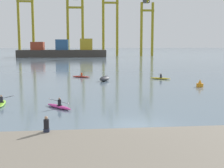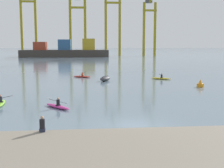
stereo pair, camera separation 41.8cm
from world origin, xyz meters
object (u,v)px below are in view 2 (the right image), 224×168
(container_barge, at_px, (65,51))
(kayak_red, at_px, (82,76))
(capsized_dinghy, at_px, (105,79))
(kayak_lime, at_px, (1,103))
(gantry_crane_west_mid, at_px, (78,18))
(gantry_crane_east_mid, at_px, (113,15))
(gantry_crane_east, at_px, (150,19))
(gantry_crane_west, at_px, (28,13))
(kayak_yellow, at_px, (161,78))
(kayak_magenta, at_px, (58,106))
(seated_onlooker, at_px, (42,125))
(channel_buoy, at_px, (200,84))

(container_barge, relative_size, kayak_red, 11.61)
(capsized_dinghy, relative_size, kayak_lime, 0.81)
(gantry_crane_west_mid, distance_m, kayak_lime, 117.26)
(container_barge, bearing_deg, gantry_crane_east_mid, 27.46)
(gantry_crane_east, xyz_separation_m, kayak_lime, (-38.67, -112.63, -16.92))
(gantry_crane_west, relative_size, capsized_dinghy, 14.56)
(kayak_yellow, height_order, kayak_red, kayak_red)
(gantry_crane_west_mid, bearing_deg, kayak_red, -88.84)
(kayak_magenta, height_order, kayak_lime, kayak_magenta)
(gantry_crane_east, height_order, seated_onlooker, gantry_crane_east)
(gantry_crane_east_mid, xyz_separation_m, gantry_crane_east, (16.72, -4.39, -1.99))
(gantry_crane_west, xyz_separation_m, kayak_red, (24.84, -97.06, -19.55))
(gantry_crane_west_mid, height_order, kayak_yellow, gantry_crane_west_mid)
(kayak_yellow, relative_size, kayak_magenta, 1.05)
(gantry_crane_east_mid, bearing_deg, container_barge, -152.54)
(gantry_crane_east, bearing_deg, kayak_yellow, -101.22)
(container_barge, bearing_deg, kayak_lime, -90.15)
(kayak_magenta, bearing_deg, gantry_crane_west_mid, 89.90)
(gantry_crane_east, xyz_separation_m, capsized_dinghy, (-27.67, -95.23, -16.74))
(gantry_crane_east_mid, xyz_separation_m, capsized_dinghy, (-10.95, -99.61, -18.73))
(gantry_crane_east_mid, distance_m, kayak_magenta, 121.66)
(channel_buoy, height_order, kayak_red, kayak_red)
(gantry_crane_west, xyz_separation_m, kayak_lime, (17.36, -119.90, -19.55))
(gantry_crane_east, height_order, capsized_dinghy, gantry_crane_east)
(gantry_crane_west, distance_m, kayak_magenta, 125.55)
(capsized_dinghy, bearing_deg, kayak_lime, -122.29)
(gantry_crane_east_mid, xyz_separation_m, kayak_lime, (-21.94, -117.02, -18.91))
(capsized_dinghy, bearing_deg, channel_buoy, -32.93)
(gantry_crane_east_mid, height_order, channel_buoy, gantry_crane_east_mid)
(gantry_crane_west_mid, distance_m, gantry_crane_east_mid, 16.48)
(kayak_yellow, bearing_deg, kayak_lime, -136.74)
(container_barge, height_order, gantry_crane_west, gantry_crane_west)
(kayak_lime, relative_size, seated_onlooker, 3.85)
(container_barge, relative_size, kayak_lime, 10.85)
(kayak_red, height_order, kayak_lime, kayak_red)
(gantry_crane_east, relative_size, kayak_yellow, 10.85)
(kayak_lime, distance_m, seated_onlooker, 13.30)
(container_barge, height_order, kayak_lime, container_barge)
(gantry_crane_west, relative_size, kayak_yellow, 12.85)
(capsized_dinghy, relative_size, kayak_magenta, 0.92)
(kayak_magenta, xyz_separation_m, kayak_red, (2.11, 24.86, 0.00))
(gantry_crane_west_mid, relative_size, capsized_dinghy, 12.49)
(kayak_yellow, bearing_deg, kayak_red, 162.58)
(kayak_yellow, bearing_deg, gantry_crane_east, 78.78)
(capsized_dinghy, bearing_deg, gantry_crane_east, 73.80)
(seated_onlooker, bearing_deg, gantry_crane_east, 75.05)
(kayak_red, bearing_deg, gantry_crane_west, 104.35)
(gantry_crane_east, height_order, kayak_lime, gantry_crane_east)
(kayak_yellow, distance_m, kayak_magenta, 25.55)
(kayak_magenta, bearing_deg, gantry_crane_west, 100.56)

